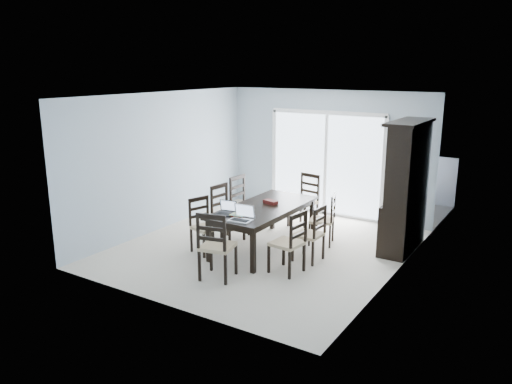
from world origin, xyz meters
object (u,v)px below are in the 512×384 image
china_hutch (406,188)px  hot_tub (320,179)px  chair_end_near (215,239)px  laptop_silver (240,217)px  dining_table (264,211)px  chair_left_mid (224,207)px  chair_right_mid (314,228)px  game_box (271,202)px  cell_phone (239,218)px  chair_left_far (242,197)px  laptop_dark (225,211)px  chair_end_far (306,194)px  chair_right_far (327,214)px  chair_left_near (203,219)px  chair_right_near (292,236)px

china_hutch → hot_tub: china_hutch is taller
chair_end_near → laptop_silver: (0.03, 0.62, 0.17)m
dining_table → chair_end_near: chair_end_near is taller
chair_left_mid → chair_right_mid: chair_left_mid is taller
china_hutch → laptop_silver: china_hutch is taller
chair_end_near → game_box: (-0.09, 1.72, 0.14)m
cell_phone → game_box: bearing=121.2°
dining_table → chair_left_far: bearing=143.5°
chair_left_mid → hot_tub: 3.60m
chair_end_near → chair_left_far: bearing=101.1°
china_hutch → chair_end_near: (-1.93, -2.77, -0.43)m
chair_left_mid → chair_right_mid: bearing=93.0°
laptop_dark → laptop_silver: bearing=-32.2°
cell_phone → chair_end_far: bearing=119.9°
hot_tub → chair_right_mid: bearing=-66.2°
chair_right_mid → laptop_dark: bearing=118.9°
chair_right_far → chair_end_far: bearing=29.8°
chair_right_far → game_box: size_ratio=4.18×
chair_left_near → hot_tub: bearing=-166.0°
chair_left_mid → chair_end_near: 1.79m
chair_end_far → laptop_silver: chair_end_far is taller
dining_table → chair_end_far: chair_end_far is taller
chair_end_far → laptop_dark: bearing=92.6°
chair_right_near → china_hutch: bearing=-22.6°
chair_right_near → chair_right_mid: 0.62m
chair_left_far → laptop_silver: bearing=36.6°
chair_right_near → chair_right_mid: bearing=1.1°
chair_right_mid → chair_right_near: bearing=176.8°
game_box → chair_left_near: bearing=-133.5°
dining_table → cell_phone: 0.82m
chair_left_mid → chair_end_near: bearing=37.5°
china_hutch → dining_table: bearing=-148.3°
china_hutch → cell_phone: bearing=-133.8°
chair_left_near → chair_left_mid: chair_left_mid is taller
dining_table → china_hutch: bearing=31.7°
chair_right_far → laptop_silver: size_ratio=2.90×
chair_end_near → hot_tub: bearing=85.2°
china_hutch → chair_right_mid: china_hutch is taller
dining_table → chair_left_far: size_ratio=1.83×
chair_left_near → game_box: size_ratio=4.22×
chair_end_near → chair_end_far: chair_end_near is taller
chair_right_near → chair_right_mid: chair_right_near is taller
chair_left_far → hot_tub: chair_left_far is taller
chair_end_far → laptop_dark: 2.31m
chair_right_near → game_box: bearing=51.8°
laptop_silver → game_box: bearing=91.2°
chair_right_near → cell_phone: chair_right_near is taller
chair_right_mid → laptop_silver: (-0.86, -0.81, 0.24)m
china_hutch → chair_right_far: (-1.20, -0.49, -0.51)m
chair_left_far → chair_right_far: 1.71m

